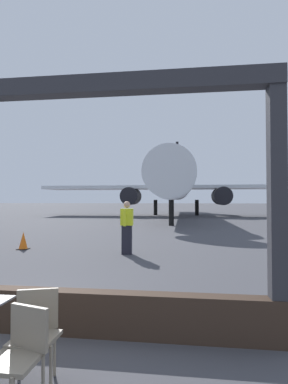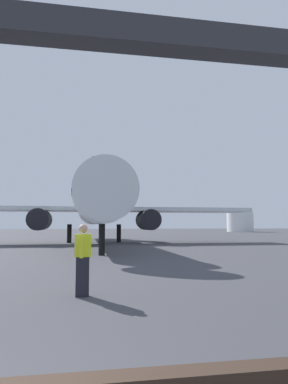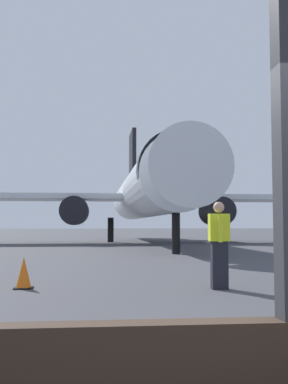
# 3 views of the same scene
# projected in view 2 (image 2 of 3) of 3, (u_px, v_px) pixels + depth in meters

# --- Properties ---
(ground_plane) EXTENTS (220.00, 220.00, 0.00)m
(ground_plane) POSITION_uv_depth(u_px,v_px,m) (75.00, 239.00, 41.57)
(ground_plane) COLOR #424247
(airplane) EXTENTS (30.19, 30.38, 10.20)m
(airplane) POSITION_uv_depth(u_px,v_px,m) (96.00, 206.00, 31.14)
(airplane) COLOR silver
(airplane) RESTS_ON ground
(ground_crew_worker) EXTENTS (0.40, 0.57, 1.74)m
(ground_crew_worker) POSITION_uv_depth(u_px,v_px,m) (83.00, 259.00, 8.35)
(ground_crew_worker) COLOR black
(ground_crew_worker) RESTS_ON ground
(fuel_storage_tank) EXTENTS (6.57, 6.57, 5.01)m
(fuel_storage_tank) POSITION_uv_depth(u_px,v_px,m) (240.00, 222.00, 86.65)
(fuel_storage_tank) COLOR white
(fuel_storage_tank) RESTS_ON ground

